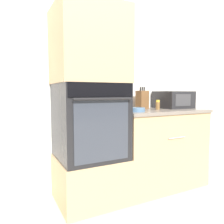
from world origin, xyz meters
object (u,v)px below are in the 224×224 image
knife_block (142,100)px  condiment_jar_near (158,105)px  wall_oven (90,121)px  condiment_jar_mid (127,105)px  microwave (173,100)px  bowl (137,110)px

knife_block → condiment_jar_near: (0.08, -0.19, -0.06)m
wall_oven → condiment_jar_near: bearing=-2.2°
wall_oven → condiment_jar_mid: (0.55, 0.21, 0.13)m
microwave → wall_oven: bearing=-175.7°
wall_oven → condiment_jar_near: 0.82m
microwave → bowl: 0.74m
knife_block → bowl: size_ratio=1.65×
microwave → bowl: size_ratio=2.42×
bowl → condiment_jar_mid: condiment_jar_mid is taller
microwave → condiment_jar_mid: bearing=168.6°
microwave → knife_block: size_ratio=1.47×
microwave → condiment_jar_near: 0.36m
wall_oven → condiment_jar_near: (0.81, -0.03, 0.14)m
condiment_jar_near → condiment_jar_mid: 0.35m
microwave → condiment_jar_mid: 0.61m
knife_block → condiment_jar_mid: size_ratio=2.82×
condiment_jar_mid → wall_oven: bearing=-159.4°
bowl → microwave: bearing=19.1°
knife_block → condiment_jar_mid: knife_block is taller
bowl → condiment_jar_mid: size_ratio=1.71×
condiment_jar_near → condiment_jar_mid: (-0.26, 0.24, -0.01)m
condiment_jar_mid → bowl: bearing=-105.3°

